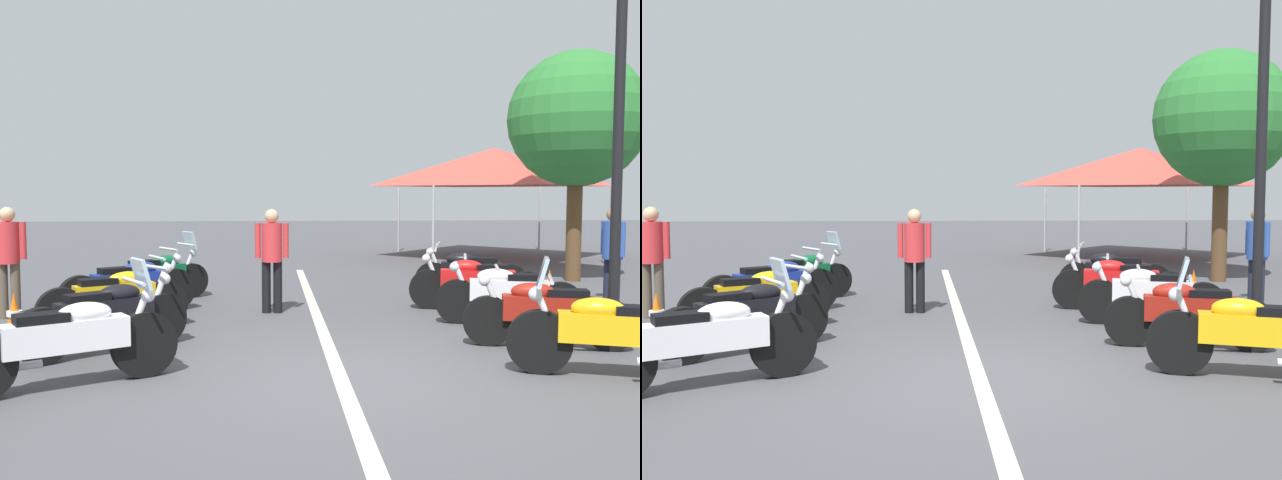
% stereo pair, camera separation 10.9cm
% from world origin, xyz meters
% --- Properties ---
extents(ground_plane, '(80.00, 80.00, 0.00)m').
position_xyz_m(ground_plane, '(0.00, 0.00, 0.00)').
color(ground_plane, '#4C4C51').
extents(lane_centre_stripe, '(13.23, 0.16, 0.01)m').
position_xyz_m(lane_centre_stripe, '(3.30, 0.00, 0.00)').
color(lane_centre_stripe, beige).
rests_on(lane_centre_stripe, ground_plane).
extents(motorcycle_left_row_0, '(1.23, 1.99, 1.23)m').
position_xyz_m(motorcycle_left_row_0, '(-0.07, 2.65, 0.48)').
color(motorcycle_left_row_0, black).
rests_on(motorcycle_left_row_0, ground_plane).
extents(motorcycle_left_row_1, '(1.48, 1.73, 1.00)m').
position_xyz_m(motorcycle_left_row_1, '(1.34, 2.62, 0.46)').
color(motorcycle_left_row_1, black).
rests_on(motorcycle_left_row_1, ground_plane).
extents(motorcycle_left_row_2, '(1.12, 1.87, 1.01)m').
position_xyz_m(motorcycle_left_row_2, '(2.63, 2.81, 0.46)').
color(motorcycle_left_row_2, black).
rests_on(motorcycle_left_row_2, ground_plane).
extents(motorcycle_left_row_3, '(1.33, 1.90, 1.02)m').
position_xyz_m(motorcycle_left_row_3, '(3.91, 2.87, 0.47)').
color(motorcycle_left_row_3, black).
rests_on(motorcycle_left_row_3, ground_plane).
extents(motorcycle_left_row_4, '(1.24, 1.72, 1.20)m').
position_xyz_m(motorcycle_left_row_4, '(5.29, 2.68, 0.46)').
color(motorcycle_left_row_4, black).
rests_on(motorcycle_left_row_4, ground_plane).
extents(motorcycle_right_row_0, '(0.98, 2.07, 1.22)m').
position_xyz_m(motorcycle_right_row_0, '(-0.12, -2.76, 0.48)').
color(motorcycle_right_row_0, black).
rests_on(motorcycle_right_row_0, ground_plane).
extents(motorcycle_right_row_1, '(0.87, 1.99, 0.99)m').
position_xyz_m(motorcycle_right_row_1, '(1.27, -2.64, 0.45)').
color(motorcycle_right_row_1, black).
rests_on(motorcycle_right_row_1, ground_plane).
extents(motorcycle_right_row_2, '(0.88, 2.03, 1.00)m').
position_xyz_m(motorcycle_right_row_2, '(2.71, -2.67, 0.46)').
color(motorcycle_right_row_2, black).
rests_on(motorcycle_right_row_2, ground_plane).
extents(motorcycle_right_row_3, '(0.88, 2.15, 1.00)m').
position_xyz_m(motorcycle_right_row_3, '(3.97, -2.60, 0.46)').
color(motorcycle_right_row_3, black).
rests_on(motorcycle_right_row_3, ground_plane).
extents(motorcycle_right_row_4, '(0.92, 1.94, 1.00)m').
position_xyz_m(motorcycle_right_row_4, '(5.24, -2.87, 0.45)').
color(motorcycle_right_row_4, black).
rests_on(motorcycle_right_row_4, ground_plane).
extents(street_lamp_twin_globe, '(0.32, 1.22, 5.14)m').
position_xyz_m(street_lamp_twin_globe, '(2.23, -3.99, 3.48)').
color(street_lamp_twin_globe, black).
rests_on(street_lamp_twin_globe, ground_plane).
extents(traffic_cone_0, '(0.36, 0.36, 0.61)m').
position_xyz_m(traffic_cone_0, '(4.35, -3.98, 0.29)').
color(traffic_cone_0, orange).
rests_on(traffic_cone_0, ground_plane).
extents(traffic_cone_2, '(0.36, 0.36, 0.61)m').
position_xyz_m(traffic_cone_2, '(2.23, 4.01, 0.29)').
color(traffic_cone_2, orange).
rests_on(traffic_cone_2, ground_plane).
extents(bystander_0, '(0.52, 0.32, 1.65)m').
position_xyz_m(bystander_0, '(3.93, -4.84, 0.97)').
color(bystander_0, '#1E2338').
rests_on(bystander_0, ground_plane).
extents(bystander_1, '(0.32, 0.53, 1.68)m').
position_xyz_m(bystander_1, '(3.76, 4.64, 0.99)').
color(bystander_1, brown).
rests_on(bystander_1, ground_plane).
extents(bystander_4, '(0.32, 0.53, 1.64)m').
position_xyz_m(bystander_4, '(3.96, 0.69, 0.96)').
color(bystander_4, black).
rests_on(bystander_4, ground_plane).
extents(roadside_tree_0, '(2.88, 2.88, 4.91)m').
position_xyz_m(roadside_tree_0, '(7.42, -5.79, 3.44)').
color(roadside_tree_0, brown).
rests_on(roadside_tree_0, ground_plane).
extents(event_tent, '(5.19, 5.19, 3.20)m').
position_xyz_m(event_tent, '(12.61, -5.75, 2.65)').
color(event_tent, '#E54C3F').
rests_on(event_tent, ground_plane).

